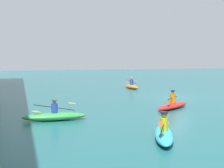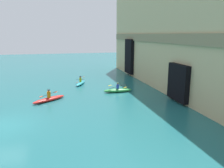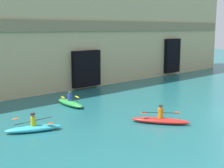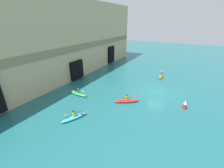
# 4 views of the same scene
# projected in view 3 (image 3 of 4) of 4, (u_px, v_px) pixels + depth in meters

# --- Properties ---
(cliff_bluff) EXTENTS (45.84, 6.41, 14.19)m
(cliff_bluff) POSITION_uv_depth(u_px,v_px,m) (68.00, 14.00, 30.99)
(cliff_bluff) COLOR tan
(cliff_bluff) RESTS_ON ground
(kayak_cyan) EXTENTS (3.13, 1.84, 1.07)m
(kayak_cyan) POSITION_uv_depth(u_px,v_px,m) (33.00, 128.00, 17.36)
(kayak_cyan) COLOR #33B2C6
(kayak_cyan) RESTS_ON ground
(kayak_red) EXTENTS (2.61, 3.28, 1.15)m
(kayak_red) POSITION_uv_depth(u_px,v_px,m) (160.00, 120.00, 18.85)
(kayak_red) COLOR red
(kayak_red) RESTS_ON ground
(kayak_green) EXTENTS (0.96, 3.20, 1.06)m
(kayak_green) POSITION_uv_depth(u_px,v_px,m) (70.00, 103.00, 23.20)
(kayak_green) COLOR green
(kayak_green) RESTS_ON ground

